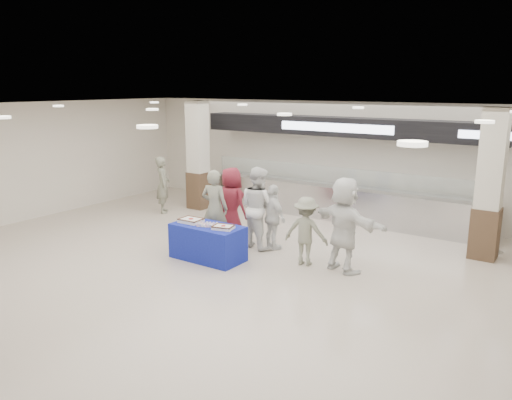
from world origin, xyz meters
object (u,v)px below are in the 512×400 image
Objects in this scene: sheet_cake_right at (223,227)px; soldier_b at (306,231)px; cupcake_tray at (207,225)px; civilian_white at (344,225)px; display_table at (208,242)px; sheet_cake_left at (191,220)px; chef_short at (273,217)px; chef_tall at (258,207)px; soldier_a at (215,208)px; soldier_bg at (163,185)px; civilian_maroon at (232,204)px.

sheet_cake_right is 1.70m from soldier_b.
civilian_white reaches higher than cupcake_tray.
sheet_cake_left reaches higher than display_table.
soldier_b reaches higher than cupcake_tray.
sheet_cake_left is (-0.44, -0.02, 0.42)m from display_table.
display_table is at bearing 84.23° from chef_short.
sheet_cake_left is at bearing 76.08° from chef_tall.
chef_tall is 1.53m from soldier_b.
cupcake_tray is at bearing 109.58° from soldier_a.
chef_short is (0.33, 1.39, -0.05)m from sheet_cake_right.
soldier_bg is (-4.07, 1.10, -0.11)m from chef_tall.
cupcake_tray is 1.56m from civilian_maroon.
soldier_a is (-0.46, 0.82, 0.52)m from display_table.
display_table is 0.83× the size of chef_tall.
cupcake_tray is at bearing 40.68° from civilian_white.
soldier_bg is (-5.52, 1.50, 0.11)m from soldier_b.
display_table is 1.09× the size of soldier_b.
sheet_cake_left is at bearing 100.45° from civilian_maroon.
cupcake_tray is at bearing -168.46° from soldier_bg.
chef_short reaches higher than sheet_cake_left.
soldier_b is (1.09, -0.46, -0.03)m from chef_short.
chef_short reaches higher than cupcake_tray.
sheet_cake_left is 0.89m from sheet_cake_right.
sheet_cake_right is (0.45, -0.04, 0.42)m from display_table.
soldier_b reaches higher than display_table.
sheet_cake_right is at bearing -4.25° from display_table.
chef_short is 4.56m from soldier_bg.
sheet_cake_right is at bearing 131.55° from civilian_maroon.
civilian_white is (1.89, -0.36, 0.21)m from chef_short.
sheet_cake_left is 0.32× the size of chef_short.
sheet_cake_left is 1.02× the size of sheet_cake_right.
sheet_cake_right is 4.77m from soldier_bg.
chef_short is at bearing -173.95° from civilian_maroon.
soldier_bg is (-3.68, 2.44, 0.04)m from cupcake_tray.
soldier_b is (1.87, 0.89, 0.34)m from display_table.
civilian_maroon is at bearing -22.21° from soldier_b.
chef_tall is 2.27m from civilian_white.
soldier_b is at bearing -150.14° from soldier_bg.
chef_tall is (-0.04, 1.33, 0.14)m from sheet_cake_right.
sheet_cake_left is 1.58m from chef_tall.
civilian_white is (2.64, 1.03, 0.18)m from cupcake_tray.
chef_tall is 0.42m from chef_short.
civilian_white is at bearing -178.09° from civilian_maroon.
cupcake_tray is 0.29× the size of chef_short.
civilian_white is at bearing 24.74° from sheet_cake_right.
cupcake_tray is at bearing 85.94° from chef_short.
chef_tall reaches higher than soldier_b.
soldier_bg is at bearing 143.05° from sheet_cake_left.
soldier_b is at bearing 33.19° from sheet_cake_right.
sheet_cake_right is 1.43m from chef_short.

